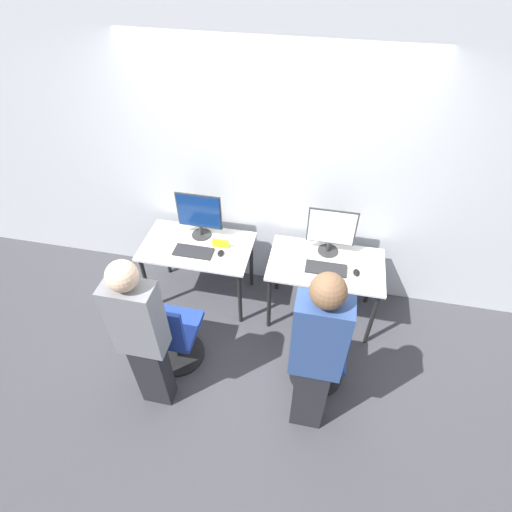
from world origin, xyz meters
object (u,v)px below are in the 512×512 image
keyboard_left (193,252)px  person_right (316,355)px  monitor_left (199,215)px  mouse_left (221,253)px  mouse_right (356,273)px  office_chair_left (172,337)px  keyboard_right (326,269)px  person_left (142,336)px  monitor_right (331,231)px  office_chair_right (319,357)px

keyboard_left → person_right: (1.25, -1.04, 0.20)m
monitor_left → person_right: bearing=-46.3°
monitor_left → person_right: size_ratio=0.28×
mouse_left → mouse_right: bearing=-0.1°
office_chair_left → keyboard_right: size_ratio=2.38×
person_left → person_right: bearing=2.6°
mouse_left → person_right: size_ratio=0.05×
monitor_left → monitor_right: size_ratio=1.00×
mouse_left → person_right: (0.98, -1.06, 0.20)m
office_chair_left → person_left: size_ratio=0.55×
keyboard_right → mouse_left: bearing=180.0°
keyboard_left → person_left: (-0.02, -1.09, 0.14)m
office_chair_left → keyboard_right: office_chair_left is taller
monitor_right → person_right: bearing=-90.3°
mouse_left → keyboard_right: size_ratio=0.24×
mouse_left → keyboard_right: bearing=-0.0°
keyboard_left → mouse_right: 1.53m
mouse_left → person_right: person_right is taller
monitor_left → person_left: size_ratio=0.30×
monitor_left → mouse_right: 1.56m
office_chair_left → person_right: 1.40m
keyboard_left → monitor_right: (1.25, 0.28, 0.24)m
office_chair_left → monitor_left: bearing=90.1°
keyboard_left → monitor_left: bearing=90.0°
person_left → monitor_right: person_left is taller
monitor_left → keyboard_right: (1.25, -0.24, -0.24)m
mouse_right → monitor_right: bearing=137.1°
mouse_left → office_chair_right: bearing=-34.2°
keyboard_left → monitor_right: bearing=12.5°
office_chair_left → mouse_left: bearing=70.9°
monitor_left → person_right: 1.80m
keyboard_left → mouse_left: mouse_left is taller
office_chair_left → monitor_right: size_ratio=1.86×
monitor_right → mouse_right: size_ratio=5.33×
keyboard_left → keyboard_right: bearing=1.2°
person_right → mouse_right: bearing=75.2°
office_chair_left → office_chair_right: (1.29, 0.06, 0.00)m
mouse_left → keyboard_left: bearing=-174.2°
office_chair_right → office_chair_left: bearing=-177.5°
office_chair_left → monitor_right: 1.72m
keyboard_left → keyboard_right: same height
person_left → office_chair_right: bearing=17.9°
office_chair_left → person_left: person_left is taller
keyboard_left → person_right: 1.63m
mouse_left → mouse_right: same height
monitor_left → keyboard_left: 0.36m
monitor_left → monitor_right: bearing=0.6°
person_right → keyboard_left: bearing=140.2°
keyboard_left → office_chair_right: 1.50m
mouse_left → keyboard_right: mouse_left is taller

